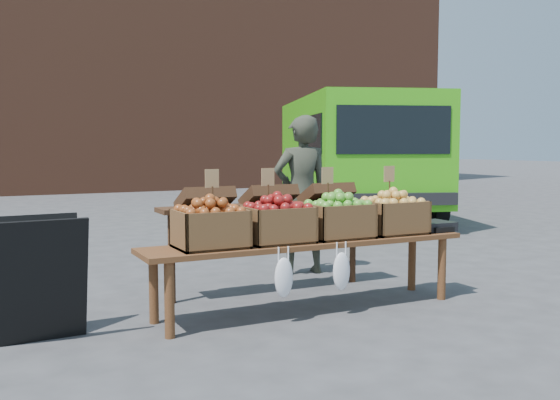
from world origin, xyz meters
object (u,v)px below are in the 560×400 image
chalkboard_sign (41,278)px  crate_russet_pears (277,225)px  delivery_van (354,159)px  crate_golden_apples (210,229)px  crate_green_apples (393,217)px  vendor (301,195)px  crate_red_apples (338,221)px  back_table (269,235)px  weighing_scale (432,226)px  display_bench (308,275)px

chalkboard_sign → crate_russet_pears: size_ratio=1.71×
delivery_van → crate_golden_apples: bearing=-113.1°
delivery_van → crate_green_apples: delivery_van is taller
vendor → crate_russet_pears: (-0.93, -1.31, -0.10)m
vendor → chalkboard_sign: vendor is taller
vendor → crate_red_apples: bearing=82.0°
back_table → crate_red_apples: back_table is taller
back_table → crate_red_apples: 0.79m
crate_golden_apples → chalkboard_sign: bearing=172.7°
crate_golden_apples → crate_russet_pears: (0.55, 0.00, 0.00)m
chalkboard_sign → vendor: bearing=20.6°
crate_golden_apples → crate_green_apples: size_ratio=1.00×
chalkboard_sign → crate_russet_pears: chalkboard_sign is taller
crate_russet_pears → weighing_scale: bearing=0.0°
back_table → crate_red_apples: (0.28, -0.72, 0.19)m
delivery_van → display_bench: (-3.82, -5.11, -0.78)m
display_bench → crate_russet_pears: 0.51m
chalkboard_sign → weighing_scale: (3.23, -0.15, 0.18)m
back_table → weighing_scale: (1.25, -0.72, 0.09)m
vendor → back_table: 0.93m
delivery_van → back_table: (-3.82, -4.39, -0.55)m
vendor → crate_green_apples: 1.32m
chalkboard_sign → crate_golden_apples: bearing=-10.5°
delivery_van → crate_russet_pears: delivery_van is taller
vendor → weighing_scale: vendor is taller
crate_golden_apples → crate_russet_pears: same height
crate_golden_apples → crate_green_apples: 1.65m
crate_red_apples → display_bench: bearing=180.0°
delivery_van → weighing_scale: 5.74m
back_table → chalkboard_sign: bearing=-163.9°
back_table → display_bench: (0.00, -0.72, -0.24)m
display_bench → weighing_scale: size_ratio=7.94×
crate_golden_apples → crate_red_apples: same height
delivery_van → crate_red_apples: size_ratio=9.54×
chalkboard_sign → crate_red_apples: chalkboard_sign is taller
crate_golden_apples → crate_green_apples: (1.65, 0.00, 0.00)m
crate_golden_apples → crate_russet_pears: 0.55m
crate_golden_apples → crate_red_apples: bearing=0.0°
display_bench → weighing_scale: weighing_scale is taller
display_bench → crate_golden_apples: (-0.83, 0.00, 0.42)m
display_bench → crate_red_apples: 0.51m
delivery_van → crate_green_apples: 5.93m
crate_red_apples → weighing_scale: 0.98m
delivery_van → chalkboard_sign: size_ratio=5.57×
back_table → vendor: bearing=41.9°
crate_red_apples → delivery_van: bearing=55.3°
crate_russet_pears → crate_green_apples: size_ratio=1.00×
crate_golden_apples → crate_russet_pears: size_ratio=1.00×
delivery_van → crate_russet_pears: 6.56m
vendor → crate_russet_pears: 1.61m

